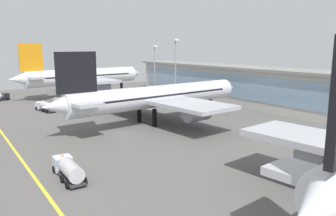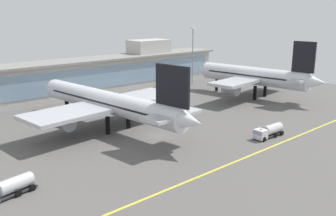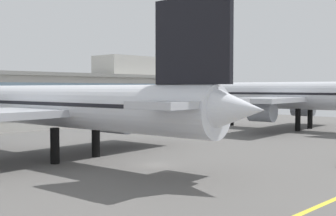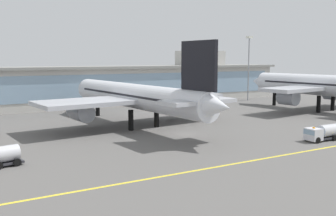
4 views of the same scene
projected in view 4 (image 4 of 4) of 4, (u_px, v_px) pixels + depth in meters
The scene contains 7 objects.
ground_plane at pixel (185, 134), 76.97m from camera, with size 194.63×194.63×0.00m, color #5B5956.
taxiway_centreline_stripe at pixel (263, 159), 58.07m from camera, with size 155.71×0.50×0.01m, color yellow.
terminal_building at pixel (101, 85), 122.72m from camera, with size 142.02×14.00×17.82m.
airliner_near_right at pixel (135, 97), 84.89m from camera, with size 43.80×59.20×18.18m.
airliner_far_right at pixel (318, 85), 110.79m from camera, with size 40.88×49.29×20.03m.
fuel_tanker_truck at pixel (325, 132), 71.04m from camera, with size 9.11×3.13×2.90m.
apron_light_mast_centre at pixel (249, 58), 136.64m from camera, with size 1.80×1.80×22.88m.
Camera 4 is at (-40.83, -63.78, 15.12)m, focal length 41.02 mm.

